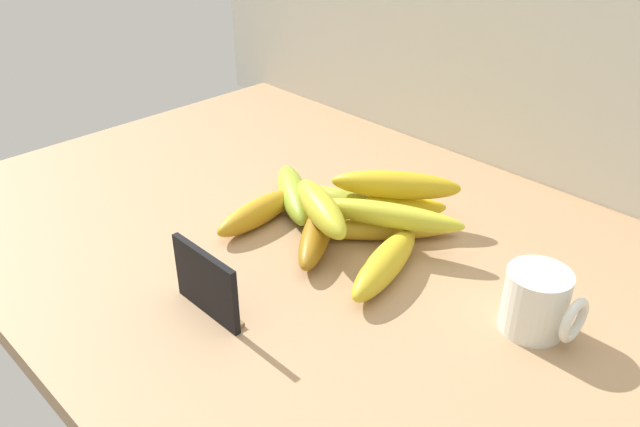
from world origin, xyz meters
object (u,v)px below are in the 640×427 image
object	(u,v)px
banana_0	(258,212)
banana_5	(385,264)
banana_7	(319,209)
banana_4	(380,208)
banana_2	(344,203)
banana_6	(316,233)
chalkboard_sign	(207,285)
banana_9	(389,215)
coffee_mug	(538,302)
banana_1	(386,229)
banana_3	(294,194)
banana_8	(396,185)

from	to	relation	value
banana_0	banana_5	xyz separation A→B (cm)	(21.14, 3.00, 0.16)
banana_5	banana_7	bearing A→B (deg)	-174.77
banana_4	banana_5	bearing A→B (deg)	-46.33
banana_2	banana_4	world-z (taller)	same
banana_6	chalkboard_sign	bearing A→B (deg)	-84.81
banana_0	banana_7	size ratio (longest dim) A/B	1.01
banana_9	coffee_mug	bearing A→B (deg)	-3.49
chalkboard_sign	banana_7	bearing A→B (deg)	93.33
chalkboard_sign	banana_6	size ratio (longest dim) A/B	0.62
chalkboard_sign	banana_1	size ratio (longest dim) A/B	0.55
banana_6	coffee_mug	bearing A→B (deg)	10.27
banana_5	banana_0	bearing A→B (deg)	-171.93
banana_0	banana_1	world-z (taller)	banana_0
banana_2	banana_9	distance (cm)	10.83
chalkboard_sign	banana_0	bearing A→B (deg)	124.22
banana_0	banana_7	xyz separation A→B (cm)	(10.38, 2.01, 3.99)
banana_6	banana_7	world-z (taller)	banana_7
banana_3	banana_6	distance (cm)	11.27
chalkboard_sign	banana_9	bearing A→B (deg)	78.26
banana_1	banana_2	bearing A→B (deg)	175.20
banana_7	banana_1	bearing A→B (deg)	58.20
coffee_mug	banana_8	distance (cm)	27.65
chalkboard_sign	banana_0	xyz separation A→B (cm)	(-11.47, 16.87, -1.98)
banana_4	banana_5	xyz separation A→B (cm)	(9.85, -10.32, 0.22)
banana_7	banana_0	bearing A→B (deg)	-169.02
banana_8	banana_9	bearing A→B (deg)	-56.10
coffee_mug	banana_0	world-z (taller)	coffee_mug
banana_8	banana_1	bearing A→B (deg)	-61.27
coffee_mug	banana_9	bearing A→B (deg)	176.51
banana_4	banana_5	world-z (taller)	banana_5
chalkboard_sign	banana_5	world-z (taller)	chalkboard_sign
banana_1	banana_8	bearing A→B (deg)	118.73
banana_2	banana_9	size ratio (longest dim) A/B	1.03
banana_8	coffee_mug	bearing A→B (deg)	-15.68
chalkboard_sign	banana_7	world-z (taller)	chalkboard_sign
banana_9	banana_2	bearing A→B (deg)	168.73
banana_1	banana_0	bearing A→B (deg)	-146.90
coffee_mug	banana_2	bearing A→B (deg)	174.05
banana_2	banana_5	bearing A→B (deg)	-27.95
banana_1	banana_6	distance (cm)	9.76
banana_2	banana_6	xyz separation A→B (cm)	(3.18, -8.75, 0.08)
chalkboard_sign	coffee_mug	bearing A→B (deg)	41.04
banana_5	banana_3	bearing A→B (deg)	169.20
banana_4	banana_9	bearing A→B (deg)	-40.10
banana_1	banana_4	size ratio (longest dim) A/B	1.05
coffee_mug	banana_7	size ratio (longest dim) A/B	0.57
banana_2	banana_5	xyz separation A→B (cm)	(14.55, -7.72, 0.18)
banana_2	banana_5	size ratio (longest dim) A/B	1.22
banana_0	banana_4	size ratio (longest dim) A/B	0.80
banana_2	banana_7	size ratio (longest dim) A/B	1.34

